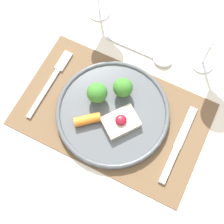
% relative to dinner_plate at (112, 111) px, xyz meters
% --- Properties ---
extents(ground_plane, '(8.00, 8.00, 0.00)m').
position_rel_dinner_plate_xyz_m(ground_plane, '(0.00, 0.00, -0.77)').
color(ground_plane, '#4C4742').
extents(dining_table, '(1.60, 1.07, 0.75)m').
position_rel_dinner_plate_xyz_m(dining_table, '(0.00, 0.00, -0.10)').
color(dining_table, beige).
rests_on(dining_table, ground_plane).
extents(placemat, '(0.49, 0.30, 0.00)m').
position_rel_dinner_plate_xyz_m(placemat, '(0.00, 0.00, -0.02)').
color(placemat, brown).
rests_on(placemat, dining_table).
extents(dinner_plate, '(0.29, 0.29, 0.08)m').
position_rel_dinner_plate_xyz_m(dinner_plate, '(0.00, 0.00, 0.00)').
color(dinner_plate, '#4C5156').
rests_on(dinner_plate, placemat).
extents(fork, '(0.02, 0.22, 0.01)m').
position_rel_dinner_plate_xyz_m(fork, '(-0.19, 0.02, -0.01)').
color(fork, silver).
rests_on(fork, placemat).
extents(knife, '(0.02, 0.22, 0.01)m').
position_rel_dinner_plate_xyz_m(knife, '(0.19, -0.01, -0.01)').
color(knife, silver).
rests_on(knife, placemat).
extents(spoon, '(0.20, 0.04, 0.02)m').
position_rel_dinner_plate_xyz_m(spoon, '(0.03, 0.20, -0.01)').
color(spoon, silver).
rests_on(spoon, dining_table).
extents(wine_glass_near, '(0.09, 0.09, 0.18)m').
position_rel_dinner_plate_xyz_m(wine_glass_near, '(0.16, 0.25, 0.11)').
color(wine_glass_near, white).
rests_on(wine_glass_near, dining_table).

